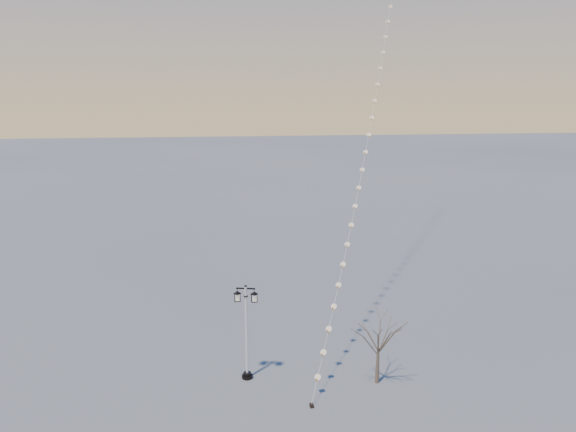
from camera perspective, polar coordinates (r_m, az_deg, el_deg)
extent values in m
plane|color=#5B5D5C|center=(29.14, -1.68, -18.98)|extent=(300.00, 300.00, 0.00)
cylinder|color=black|center=(31.52, -4.21, -16.13)|extent=(0.60, 0.60, 0.17)
cylinder|color=black|center=(31.45, -4.21, -15.87)|extent=(0.43, 0.43, 0.15)
cylinder|color=silver|center=(30.27, -4.30, -11.60)|extent=(0.14, 0.14, 5.02)
cylinder|color=black|center=(29.51, -4.36, -8.22)|extent=(0.21, 0.21, 0.06)
cube|color=black|center=(29.36, -4.38, -7.44)|extent=(1.01, 0.27, 0.06)
sphere|color=black|center=(29.32, -4.38, -7.21)|extent=(0.15, 0.15, 0.15)
pyramid|color=black|center=(29.49, -5.24, -7.69)|extent=(0.47, 0.47, 0.15)
cube|color=beige|center=(29.61, -5.23, -8.29)|extent=(0.28, 0.28, 0.36)
cube|color=black|center=(29.69, -5.22, -8.66)|extent=(0.32, 0.32, 0.04)
pyramid|color=black|center=(29.35, -3.50, -7.77)|extent=(0.47, 0.47, 0.15)
cube|color=beige|center=(29.47, -3.49, -8.37)|extent=(0.28, 0.28, 0.36)
cube|color=black|center=(29.55, -3.49, -8.73)|extent=(0.32, 0.32, 0.04)
cone|color=brown|center=(30.96, 9.19, -14.91)|extent=(0.24, 0.24, 2.02)
cylinder|color=black|center=(29.02, 2.44, -18.88)|extent=(0.22, 0.22, 0.22)
cylinder|color=black|center=(29.00, 2.44, -18.83)|extent=(0.03, 0.03, 0.27)
cone|color=orange|center=(42.35, 8.89, 14.29)|extent=(0.09, 0.09, 0.30)
cylinder|color=white|center=(28.73, 2.45, -17.96)|extent=(0.02, 0.02, 0.87)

